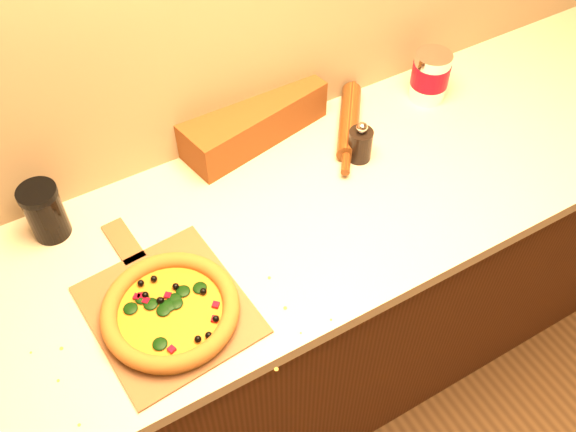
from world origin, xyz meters
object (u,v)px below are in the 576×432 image
object	(u,v)px
coffee_canister	(430,75)
dark_jar	(45,212)
pizza_peel	(166,305)
pepper_grinder	(360,144)
rolling_pin	(349,121)
pizza	(171,311)

from	to	relation	value
coffee_canister	dark_jar	xyz separation A→B (m)	(-1.13, 0.04, -0.00)
pizza_peel	dark_jar	size ratio (longest dim) A/B	3.33
pepper_grinder	coffee_canister	size ratio (longest dim) A/B	0.83
pizza_peel	rolling_pin	world-z (taller)	rolling_pin
pizza	dark_jar	xyz separation A→B (m)	(-0.16, 0.37, 0.05)
pizza_peel	rolling_pin	bearing A→B (deg)	18.30
coffee_canister	dark_jar	size ratio (longest dim) A/B	0.99
pepper_grinder	coffee_canister	xyz separation A→B (m)	(0.32, 0.12, 0.03)
pizza_peel	coffee_canister	xyz separation A→B (m)	(0.97, 0.30, 0.07)
pizza_peel	pepper_grinder	distance (m)	0.67
coffee_canister	pizza_peel	bearing A→B (deg)	-163.06
coffee_canister	dark_jar	distance (m)	1.13
pizza_peel	rolling_pin	size ratio (longest dim) A/B	1.46
pizza	dark_jar	world-z (taller)	dark_jar
coffee_canister	rolling_pin	bearing A→B (deg)	-179.24
pizza_peel	pizza	world-z (taller)	pizza
pizza	coffee_canister	world-z (taller)	coffee_canister
pepper_grinder	rolling_pin	bearing A→B (deg)	69.79
pizza	pepper_grinder	world-z (taller)	pepper_grinder
pizza	dark_jar	distance (m)	0.41
coffee_canister	pizza	bearing A→B (deg)	-161.18
pizza	coffee_canister	bearing A→B (deg)	18.82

